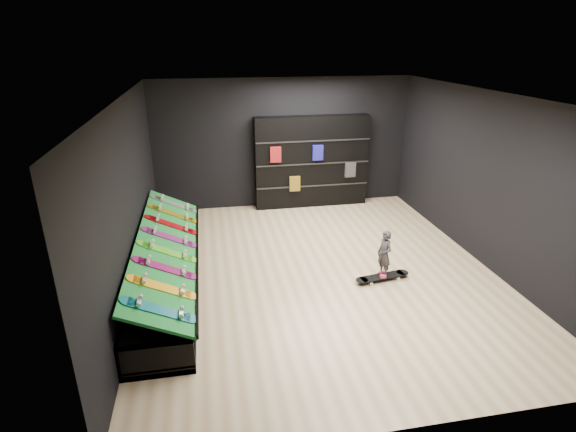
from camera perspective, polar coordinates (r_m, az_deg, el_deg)
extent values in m
cube|color=#D2B78E|center=(7.97, 3.83, -6.97)|extent=(6.00, 7.00, 0.01)
cube|color=white|center=(7.04, 4.46, 14.97)|extent=(6.00, 7.00, 0.01)
cube|color=black|center=(10.67, -0.63, 9.18)|extent=(6.00, 0.02, 3.00)
cube|color=black|center=(4.39, 15.81, -11.17)|extent=(6.00, 0.02, 3.00)
cube|color=black|center=(7.24, -19.53, 1.75)|extent=(0.02, 7.00, 3.00)
cube|color=black|center=(8.61, 23.89, 4.20)|extent=(0.02, 7.00, 3.00)
cube|color=#106623|center=(7.47, -14.99, -3.67)|extent=(0.92, 4.50, 0.46)
cube|color=black|center=(10.73, 3.00, 6.89)|extent=(2.69, 0.31, 2.15)
imported|color=black|center=(7.67, 12.06, -5.83)|extent=(0.18, 0.21, 0.49)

